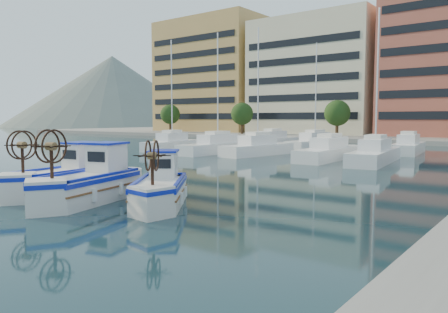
{
  "coord_description": "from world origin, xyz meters",
  "views": [
    {
      "loc": [
        13.39,
        -10.8,
        3.37
      ],
      "look_at": [
        0.37,
        6.13,
        1.5
      ],
      "focal_mm": 35.0,
      "sensor_mm": 36.0,
      "label": 1
    }
  ],
  "objects": [
    {
      "name": "hill_west",
      "position": [
        -140.0,
        110.0,
        0.0
      ],
      "size": [
        180.0,
        180.0,
        60.0
      ],
      "primitive_type": "cone",
      "color": "slate",
      "rests_on": "ground"
    },
    {
      "name": "yacht_marina",
      "position": [
        -3.59,
        27.8,
        0.53
      ],
      "size": [
        38.93,
        22.0,
        11.5
      ],
      "color": "white",
      "rests_on": "ground"
    },
    {
      "name": "fishing_boat_b",
      "position": [
        -1.56,
        -0.25,
        0.82
      ],
      "size": [
        3.09,
        4.94,
        2.99
      ],
      "rotation": [
        0.0,
        0.0,
        0.27
      ],
      "color": "silver",
      "rests_on": "ground"
    },
    {
      "name": "ground",
      "position": [
        0.0,
        0.0,
        0.0
      ],
      "size": [
        300.0,
        300.0,
        0.0
      ],
      "primitive_type": "plane",
      "color": "#1A3946",
      "rests_on": "ground"
    },
    {
      "name": "fishing_boat_c",
      "position": [
        1.21,
        0.98,
        0.73
      ],
      "size": [
        3.81,
        4.24,
        2.63
      ],
      "rotation": [
        0.0,
        0.0,
        0.65
      ],
      "color": "silver",
      "rests_on": "ground"
    },
    {
      "name": "fishing_boat_a",
      "position": [
        -4.05,
        0.09,
        0.8
      ],
      "size": [
        2.54,
        4.76,
        2.9
      ],
      "rotation": [
        0.0,
        0.0,
        0.15
      ],
      "color": "silver",
      "rests_on": "ground"
    }
  ]
}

